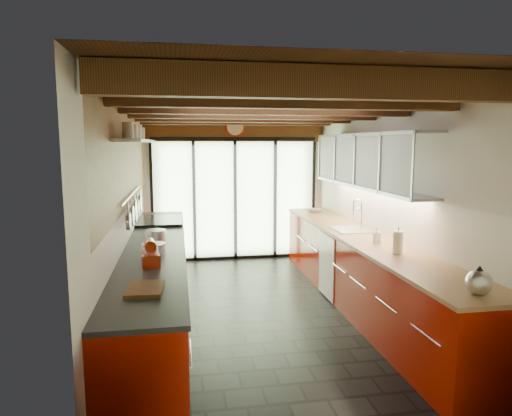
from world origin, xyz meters
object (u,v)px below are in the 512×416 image
stand_mixer (150,255)px  paper_towel (398,243)px  kettle (479,281)px  soap_bottle (377,235)px  bowl (315,210)px

stand_mixer → paper_towel: (2.54, 0.03, 0.02)m
stand_mixer → kettle: stand_mixer is taller
paper_towel → soap_bottle: size_ratio=1.43×
kettle → bowl: bearing=90.0°
stand_mixer → paper_towel: bearing=0.7°
kettle → bowl: 4.29m
kettle → soap_bottle: (0.00, 1.83, -0.00)m
paper_towel → stand_mixer: bearing=-179.3°
kettle → paper_towel: 1.32m
soap_bottle → bowl: 2.46m
bowl → paper_towel: bearing=-90.0°
stand_mixer → paper_towel: paper_towel is taller
soap_bottle → kettle: bearing=-90.0°
stand_mixer → soap_bottle: stand_mixer is taller
kettle → soap_bottle: 1.83m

